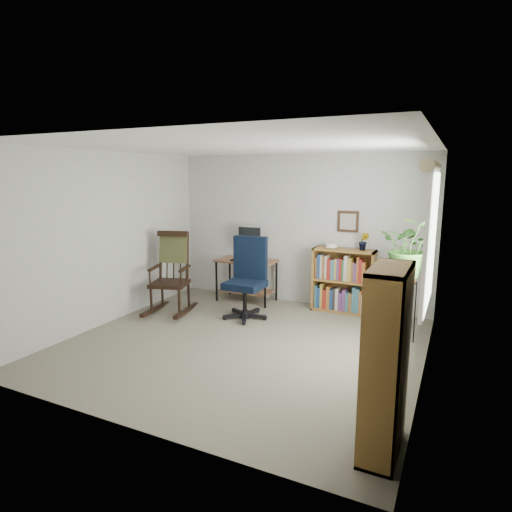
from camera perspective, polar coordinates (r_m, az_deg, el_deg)
The scene contains 18 objects.
floor at distance 5.44m, azimuth -1.86°, elevation -11.65°, with size 4.20×4.00×0.00m, color gray.
ceiling at distance 5.04m, azimuth -2.03°, elevation 14.46°, with size 4.20×4.00×0.00m, color white.
wall_back at distance 6.92m, azimuth 5.74°, elevation 3.45°, with size 4.20×0.00×2.40m, color #B8B9B4.
wall_front at distance 3.50m, azimuth -17.28°, elevation -4.20°, with size 4.20×0.00×2.40m, color #B8B9B4.
wall_left at distance 6.35m, azimuth -19.02°, elevation 2.25°, with size 0.00×4.00×2.40m, color #B8B9B4.
wall_right at distance 4.55m, azimuth 22.22°, elevation -1.12°, with size 0.00×4.00×2.40m, color #B8B9B4.
window at distance 4.82m, azimuth 22.15°, elevation 1.92°, with size 0.12×1.20×1.50m, color white, non-canonical shape.
desk at distance 7.12m, azimuth -1.28°, elevation -3.27°, with size 0.97×0.53×0.70m, color brown, non-canonical shape.
monitor at distance 7.12m, azimuth -0.79°, elevation 1.88°, with size 0.46×0.16×0.56m, color #B6B6BA, non-canonical shape.
keyboard at distance 6.94m, azimuth -1.74°, elevation -0.60°, with size 0.40×0.15×0.03m, color black.
office_chair at distance 6.20m, azimuth -1.51°, elevation -2.98°, with size 0.66×0.66×1.21m, color black, non-canonical shape.
rocking_chair at distance 6.58m, azimuth -11.50°, elevation -2.17°, with size 0.65×1.08×1.25m, color black, non-canonical shape.
low_bookshelf at distance 6.66m, azimuth 11.56°, elevation -3.24°, with size 0.93×0.31×0.98m, color olive, non-canonical shape.
tall_bookshelf at distance 3.38m, azimuth 16.92°, elevation -13.38°, with size 0.27×0.63×1.44m, color olive, non-canonical shape.
plant_stand at distance 5.71m, azimuth 19.32°, elevation -6.39°, with size 0.25×0.25×0.90m, color black, non-canonical shape.
spider_plant at distance 5.50m, azimuth 20.04°, elevation 4.80°, with size 1.69×1.88×1.46m, color #2F5F21.
potted_plant_small at distance 6.50m, azimuth 14.15°, elevation 1.20°, with size 0.13×0.24×0.11m, color #2F5F21.
framed_picture at distance 6.65m, azimuth 12.16°, elevation 4.51°, with size 0.32×0.04×0.32m, color black, non-canonical shape.
Camera 1 is at (2.33, -4.46, 2.07)m, focal length 30.00 mm.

